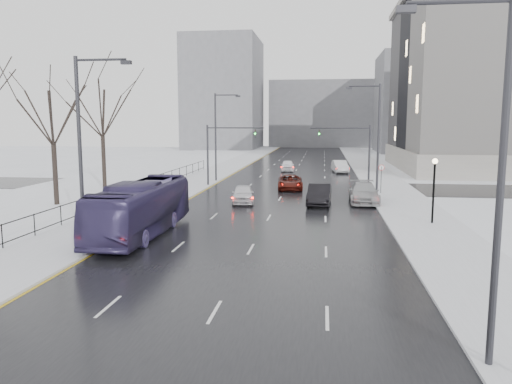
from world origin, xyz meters
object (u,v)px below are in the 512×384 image
at_px(tree_park_d, 57,206).
at_px(bus, 142,208).
at_px(streetlight_l_far, 218,133).
at_px(no_uturn_sign, 381,170).
at_px(mast_signal_right, 359,149).
at_px(sedan_right_near, 319,194).
at_px(sedan_center_near, 243,194).
at_px(lamppost_r_mid, 434,181).
at_px(mast_signal_left, 218,148).
at_px(streetlight_r_mid, 376,136).
at_px(sedan_right_far, 364,193).
at_px(streetlight_l_near, 84,145).
at_px(sedan_right_distant, 340,166).
at_px(sedan_center_far, 288,166).
at_px(sedan_right_cross, 290,182).
at_px(streetlight_r_near, 493,167).
at_px(tree_park_e, 105,189).

distance_m(tree_park_d, bus, 14.43).
height_order(streetlight_l_far, no_uturn_sign, streetlight_l_far).
bearing_deg(mast_signal_right, sedan_right_near, -109.43).
height_order(bus, sedan_center_near, bus).
relative_size(lamppost_r_mid, sedan_center_near, 0.95).
relative_size(tree_park_d, mast_signal_left, 1.92).
xyz_separation_m(streetlight_r_mid, no_uturn_sign, (1.03, 4.00, -3.32)).
distance_m(lamppost_r_mid, no_uturn_sign, 14.13).
distance_m(bus, sedan_right_far, 19.99).
xyz_separation_m(streetlight_l_near, no_uturn_sign, (17.37, 24.00, -3.32)).
bearing_deg(no_uturn_sign, sedan_right_distant, 98.87).
bearing_deg(streetlight_r_mid, sedan_right_far, -125.11).
bearing_deg(sedan_right_distant, streetlight_l_near, -115.36).
relative_size(tree_park_d, sedan_right_distant, 2.52).
relative_size(sedan_center_near, sedan_center_far, 1.00).
bearing_deg(streetlight_r_mid, streetlight_l_near, -129.24).
bearing_deg(sedan_right_cross, sedan_right_near, -75.86).
xyz_separation_m(lamppost_r_mid, sedan_right_cross, (-10.50, 16.25, -2.17)).
distance_m(streetlight_r_near, sedan_right_cross, 37.37).
bearing_deg(tree_park_d, no_uturn_sign, 20.32).
xyz_separation_m(tree_park_d, tree_park_e, (-0.40, 10.00, 0.00)).
xyz_separation_m(tree_park_e, sedan_right_far, (25.40, -5.38, 0.89)).
height_order(tree_park_d, streetlight_r_near, streetlight_r_near).
relative_size(tree_park_d, no_uturn_sign, 4.63).
xyz_separation_m(tree_park_e, streetlight_l_far, (10.03, 8.00, 5.62)).
height_order(mast_signal_left, sedan_right_distant, mast_signal_left).
xyz_separation_m(bus, sedan_center_far, (5.87, 40.79, -0.86)).
relative_size(lamppost_r_mid, mast_signal_left, 0.66).
bearing_deg(tree_park_d, streetlight_l_far, 61.85).
height_order(tree_park_d, mast_signal_right, mast_signal_right).
bearing_deg(sedan_center_far, streetlight_l_far, -120.81).
bearing_deg(sedan_right_near, sedan_right_cross, 111.19).
distance_m(streetlight_r_near, mast_signal_right, 38.04).
bearing_deg(streetlight_l_near, lamppost_r_mid, 27.55).
height_order(lamppost_r_mid, sedan_right_cross, lamppost_r_mid).
height_order(bus, sedan_center_far, bus).
height_order(lamppost_r_mid, sedan_center_far, lamppost_r_mid).
relative_size(sedan_right_far, sedan_center_far, 1.30).
xyz_separation_m(streetlight_l_far, sedan_right_near, (11.67, -14.85, -4.73)).
distance_m(streetlight_r_near, lamppost_r_mid, 20.38).
bearing_deg(streetlight_l_near, sedan_right_cross, 71.73).
distance_m(sedan_center_far, sedan_right_distant, 7.23).
height_order(no_uturn_sign, sedan_right_near, no_uturn_sign).
height_order(tree_park_e, sedan_right_far, tree_park_e).
relative_size(streetlight_r_mid, bus, 0.86).
height_order(streetlight_r_near, sedan_center_far, streetlight_r_near).
bearing_deg(no_uturn_sign, lamppost_r_mid, -82.67).
xyz_separation_m(tree_park_e, sedan_right_near, (21.70, -6.85, 0.89)).
distance_m(lamppost_r_mid, bus, 18.84).
relative_size(streetlight_r_near, bus, 0.86).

